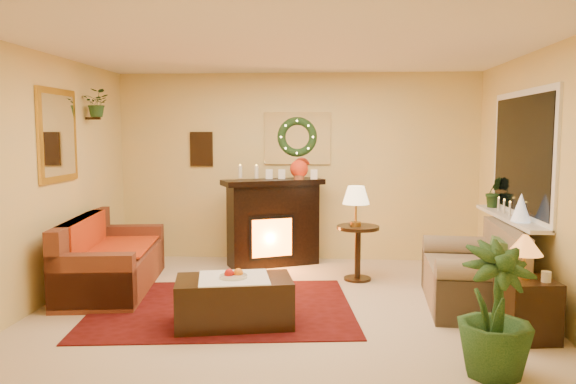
# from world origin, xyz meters

# --- Properties ---
(floor) EXTENTS (5.00, 5.00, 0.00)m
(floor) POSITION_xyz_m (0.00, 0.00, 0.00)
(floor) COLOR beige
(floor) RESTS_ON ground
(ceiling) EXTENTS (5.00, 5.00, 0.00)m
(ceiling) POSITION_xyz_m (0.00, 0.00, 2.60)
(ceiling) COLOR white
(ceiling) RESTS_ON ground
(wall_back) EXTENTS (5.00, 5.00, 0.00)m
(wall_back) POSITION_xyz_m (0.00, 2.25, 1.30)
(wall_back) COLOR #EFD88C
(wall_back) RESTS_ON ground
(wall_front) EXTENTS (5.00, 5.00, 0.00)m
(wall_front) POSITION_xyz_m (0.00, -2.25, 1.30)
(wall_front) COLOR #EFD88C
(wall_front) RESTS_ON ground
(wall_left) EXTENTS (4.50, 4.50, 0.00)m
(wall_left) POSITION_xyz_m (-2.50, 0.00, 1.30)
(wall_left) COLOR #EFD88C
(wall_left) RESTS_ON ground
(wall_right) EXTENTS (4.50, 4.50, 0.00)m
(wall_right) POSITION_xyz_m (2.50, 0.00, 1.30)
(wall_right) COLOR #EFD88C
(wall_right) RESTS_ON ground
(area_rug) EXTENTS (2.82, 2.24, 0.01)m
(area_rug) POSITION_xyz_m (-0.64, -0.08, 0.01)
(area_rug) COLOR maroon
(area_rug) RESTS_ON floor
(sofa) EXTENTS (1.08, 2.01, 0.82)m
(sofa) POSITION_xyz_m (-2.02, 0.57, 0.43)
(sofa) COLOR brown
(sofa) RESTS_ON floor
(red_throw) EXTENTS (0.81, 1.32, 0.02)m
(red_throw) POSITION_xyz_m (-2.06, 0.74, 0.46)
(red_throw) COLOR red
(red_throw) RESTS_ON sofa
(fireplace) EXTENTS (1.24, 0.84, 1.09)m
(fireplace) POSITION_xyz_m (-0.30, 1.83, 0.55)
(fireplace) COLOR #372219
(fireplace) RESTS_ON floor
(poinsettia) EXTENTS (0.24, 0.24, 0.24)m
(poinsettia) POSITION_xyz_m (0.05, 1.83, 1.30)
(poinsettia) COLOR red
(poinsettia) RESTS_ON fireplace
(mantel_candle_a) EXTENTS (0.05, 0.05, 0.16)m
(mantel_candle_a) POSITION_xyz_m (-0.74, 1.84, 1.26)
(mantel_candle_a) COLOR silver
(mantel_candle_a) RESTS_ON fireplace
(mantel_candle_b) EXTENTS (0.06, 0.06, 0.17)m
(mantel_candle_b) POSITION_xyz_m (-0.52, 1.78, 1.26)
(mantel_candle_b) COLOR white
(mantel_candle_b) RESTS_ON fireplace
(mantel_mirror) EXTENTS (0.92, 0.02, 0.72)m
(mantel_mirror) POSITION_xyz_m (0.00, 2.23, 1.70)
(mantel_mirror) COLOR white
(mantel_mirror) RESTS_ON wall_back
(wreath) EXTENTS (0.55, 0.11, 0.55)m
(wreath) POSITION_xyz_m (0.00, 2.19, 1.72)
(wreath) COLOR #194719
(wreath) RESTS_ON wall_back
(wall_art) EXTENTS (0.32, 0.03, 0.48)m
(wall_art) POSITION_xyz_m (-1.35, 2.23, 1.55)
(wall_art) COLOR #381E11
(wall_art) RESTS_ON wall_back
(gold_mirror) EXTENTS (0.03, 0.84, 1.00)m
(gold_mirror) POSITION_xyz_m (-2.48, 0.30, 1.75)
(gold_mirror) COLOR gold
(gold_mirror) RESTS_ON wall_left
(hanging_plant) EXTENTS (0.33, 0.28, 0.36)m
(hanging_plant) POSITION_xyz_m (-2.34, 1.05, 1.97)
(hanging_plant) COLOR #194719
(hanging_plant) RESTS_ON wall_left
(loveseat) EXTENTS (0.94, 1.50, 0.83)m
(loveseat) POSITION_xyz_m (1.89, 0.19, 0.42)
(loveseat) COLOR gray
(loveseat) RESTS_ON floor
(window_frame) EXTENTS (0.03, 1.86, 1.36)m
(window_frame) POSITION_xyz_m (2.48, 0.55, 1.55)
(window_frame) COLOR white
(window_frame) RESTS_ON wall_right
(window_glass) EXTENTS (0.02, 1.70, 1.22)m
(window_glass) POSITION_xyz_m (2.47, 0.55, 1.55)
(window_glass) COLOR black
(window_glass) RESTS_ON wall_right
(window_sill) EXTENTS (0.22, 1.86, 0.04)m
(window_sill) POSITION_xyz_m (2.38, 0.55, 0.87)
(window_sill) COLOR white
(window_sill) RESTS_ON wall_right
(mini_tree) EXTENTS (0.19, 0.19, 0.28)m
(mini_tree) POSITION_xyz_m (2.35, 0.11, 1.04)
(mini_tree) COLOR white
(mini_tree) RESTS_ON window_sill
(sill_plant) EXTENTS (0.27, 0.21, 0.48)m
(sill_plant) POSITION_xyz_m (2.41, 1.21, 1.08)
(sill_plant) COLOR #1E4726
(sill_plant) RESTS_ON window_sill
(side_table_round) EXTENTS (0.64, 0.64, 0.66)m
(side_table_round) POSITION_xyz_m (0.79, 1.12, 0.33)
(side_table_round) COLOR #41260D
(side_table_round) RESTS_ON floor
(lamp_cream) EXTENTS (0.32, 0.32, 0.50)m
(lamp_cream) POSITION_xyz_m (0.76, 1.12, 0.88)
(lamp_cream) COLOR beige
(lamp_cream) RESTS_ON side_table_round
(end_table_square) EXTENTS (0.48, 0.48, 0.53)m
(end_table_square) POSITION_xyz_m (2.14, -0.75, 0.27)
(end_table_square) COLOR #3F2119
(end_table_square) RESTS_ON floor
(lamp_tiffany) EXTENTS (0.30, 0.30, 0.44)m
(lamp_tiffany) POSITION_xyz_m (2.11, -0.72, 0.74)
(lamp_tiffany) COLOR orange
(lamp_tiffany) RESTS_ON end_table_square
(coffee_table) EXTENTS (1.15, 0.78, 0.44)m
(coffee_table) POSITION_xyz_m (-0.44, -0.57, 0.21)
(coffee_table) COLOR #312113
(coffee_table) RESTS_ON floor
(fruit_bowl) EXTENTS (0.25, 0.25, 0.06)m
(fruit_bowl) POSITION_xyz_m (-0.44, -0.59, 0.45)
(fruit_bowl) COLOR beige
(fruit_bowl) RESTS_ON coffee_table
(floor_palm) EXTENTS (2.14, 2.14, 2.95)m
(floor_palm) POSITION_xyz_m (1.64, -1.52, 0.45)
(floor_palm) COLOR #195218
(floor_palm) RESTS_ON floor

